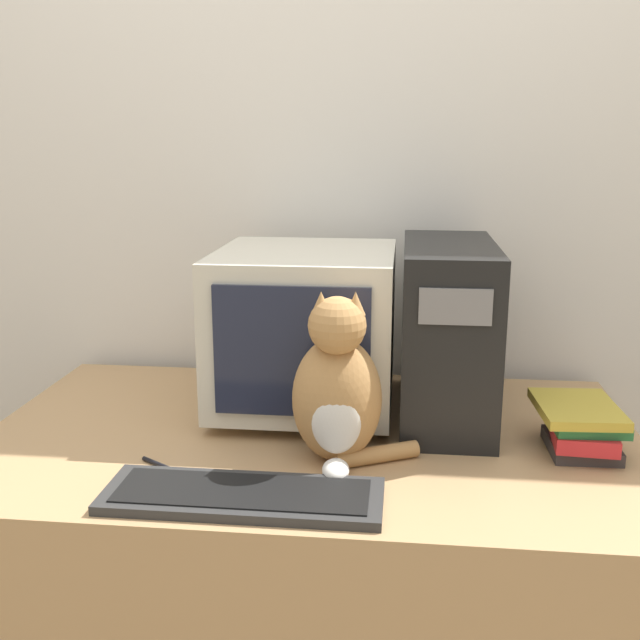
{
  "coord_description": "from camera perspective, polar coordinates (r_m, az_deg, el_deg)",
  "views": [
    {
      "loc": [
        0.19,
        -1.08,
        1.37
      ],
      "look_at": [
        0.02,
        0.45,
        0.99
      ],
      "focal_mm": 42.0,
      "sensor_mm": 36.0,
      "label": 1
    }
  ],
  "objects": [
    {
      "name": "pen",
      "position": [
        1.51,
        -11.51,
        -11.01
      ],
      "size": [
        0.13,
        0.09,
        0.01
      ],
      "color": "black",
      "rests_on": "desk"
    },
    {
      "name": "crt_monitor",
      "position": [
        1.75,
        -1.11,
        -0.6
      ],
      "size": [
        0.41,
        0.45,
        0.38
      ],
      "color": "beige",
      "rests_on": "desk"
    },
    {
      "name": "cat",
      "position": [
        1.47,
        1.36,
        -5.44
      ],
      "size": [
        0.26,
        0.22,
        0.35
      ],
      "rotation": [
        0.0,
        0.0,
        0.07
      ],
      "color": "#B7844C",
      "rests_on": "desk"
    },
    {
      "name": "wall_back",
      "position": [
        2.03,
        1.03,
        10.36
      ],
      "size": [
        7.0,
        0.05,
        2.5
      ],
      "color": "silver",
      "rests_on": "ground_plane"
    },
    {
      "name": "keyboard",
      "position": [
        1.37,
        -5.91,
        -13.16
      ],
      "size": [
        0.5,
        0.17,
        0.02
      ],
      "color": "#2D2D2D",
      "rests_on": "desk"
    },
    {
      "name": "book_stack",
      "position": [
        1.64,
        19.27,
        -7.67
      ],
      "size": [
        0.17,
        0.21,
        0.1
      ],
      "color": "#383333",
      "rests_on": "desk"
    },
    {
      "name": "computer_tower",
      "position": [
        1.73,
        9.64,
        -0.83
      ],
      "size": [
        0.2,
        0.47,
        0.4
      ],
      "color": "black",
      "rests_on": "desk"
    },
    {
      "name": "desk",
      "position": [
        1.83,
        -0.66,
        -19.4
      ],
      "size": [
        1.42,
        0.87,
        0.74
      ],
      "color": "tan",
      "rests_on": "ground_plane"
    }
  ]
}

